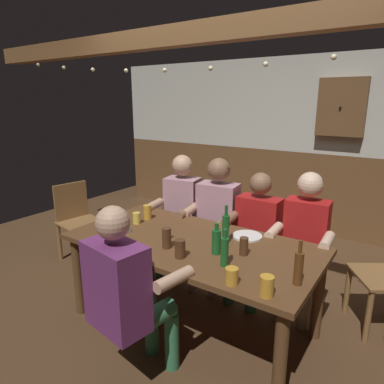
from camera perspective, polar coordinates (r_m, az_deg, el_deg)
name	(u,v)px	position (r m, az deg, el deg)	size (l,w,h in m)	color
ground_plane	(204,312)	(3.19, 2.00, -19.29)	(7.41, 7.41, 0.00)	#4C331E
back_wall_upper	(306,105)	(4.94, 18.34, 13.59)	(6.17, 0.12, 1.25)	beige
back_wall_wainscot	(298,191)	(5.09, 17.26, 0.20)	(6.17, 0.12, 1.11)	brown
ceiling_beam	(215,31)	(2.77, 3.78, 25.11)	(5.56, 0.14, 0.16)	brown
dining_table	(191,252)	(2.73, -0.08, -9.86)	(1.94, 0.98, 0.74)	brown
person_0	(180,209)	(3.61, -2.07, -2.92)	(0.53, 0.58, 1.26)	#B78493
person_1	(215,216)	(3.39, 3.90, -3.98)	(0.56, 0.57, 1.26)	#B78493
person_2	(255,230)	(3.21, 10.41, -6.28)	(0.54, 0.50, 1.17)	#AD1919
person_3	(304,238)	(3.07, 18.06, -7.26)	(0.51, 0.51, 1.23)	#AD1919
person_4	(127,290)	(2.22, -10.81, -15.68)	(0.57, 0.58, 1.23)	#6B2D66
chair_empty_far_end	(77,219)	(4.18, -18.49, -4.27)	(0.51, 0.51, 0.88)	brown
table_candle	(169,234)	(2.72, -3.89, -6.97)	(0.04, 0.04, 0.08)	#F9E08C
condiment_caddy	(121,230)	(2.91, -11.76, -6.12)	(0.14, 0.10, 0.05)	#B2B7BC
plate_0	(247,236)	(2.80, 9.16, -7.23)	(0.24, 0.24, 0.01)	white
bottle_0	(226,228)	(2.63, 5.63, -5.96)	(0.06, 0.06, 0.30)	#195923
bottle_1	(216,241)	(2.45, 4.07, -8.12)	(0.07, 0.07, 0.23)	#195923
bottle_2	(299,267)	(2.15, 17.29, -11.88)	(0.05, 0.05, 0.28)	#593314
bottle_3	(225,251)	(2.28, 5.43, -9.72)	(0.05, 0.05, 0.26)	#195923
pint_glass_0	(148,212)	(3.18, -7.38, -3.31)	(0.07, 0.07, 0.13)	gold
pint_glass_1	(137,218)	(3.08, -9.19, -4.31)	(0.07, 0.07, 0.10)	#E5C64C
pint_glass_2	(267,286)	(2.02, 12.31, -15.03)	(0.08, 0.08, 0.12)	gold
pint_glass_3	(180,249)	(2.40, -2.00, -9.39)	(0.07, 0.07, 0.13)	#4C2D19
pint_glass_4	(167,238)	(2.55, -4.24, -7.63)	(0.07, 0.07, 0.15)	#4C2D19
pint_glass_5	(244,246)	(2.47, 8.60, -8.90)	(0.06, 0.06, 0.13)	#4C2D19
pint_glass_6	(232,276)	(2.10, 6.60, -13.71)	(0.08, 0.08, 0.10)	gold
wall_dart_cabinet	(342,107)	(4.70, 23.59, 12.79)	(0.56, 0.15, 0.70)	brown
string_lights	(211,60)	(2.70, 3.13, 21.02)	(4.36, 0.04, 0.18)	#F9EAB2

